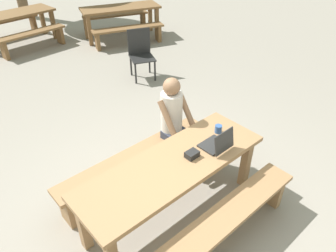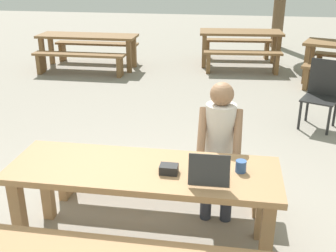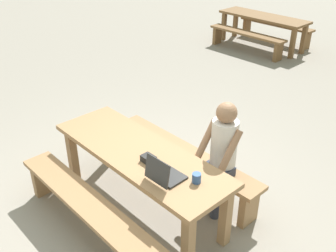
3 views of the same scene
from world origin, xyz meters
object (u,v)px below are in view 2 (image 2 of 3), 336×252
coffee_mug (241,166)px  plastic_chair (322,93)px  person_seated (219,141)px  laptop (209,174)px  picnic_table_rear (88,40)px  small_pouch (169,169)px  picnic_table_mid (241,37)px  picnic_table_front (143,180)px

coffee_mug → plastic_chair: bearing=68.8°
person_seated → coffee_mug: bearing=-71.7°
laptop → picnic_table_rear: laptop is taller
small_pouch → picnic_table_mid: 6.42m
picnic_table_front → picnic_table_rear: (-2.41, 5.59, -0.01)m
coffee_mug → picnic_table_mid: size_ratio=0.05×
picnic_table_rear → person_seated: bearing=-59.6°
picnic_table_front → laptop: laptop is taller
coffee_mug → picnic_table_rear: coffee_mug is taller
small_pouch → picnic_table_rear: bearing=114.9°
picnic_table_front → picnic_table_mid: size_ratio=1.15×
laptop → coffee_mug: size_ratio=3.21×
coffee_mug → picnic_table_rear: (-3.14, 5.54, -0.16)m
plastic_chair → picnic_table_front: bearing=-99.2°
plastic_chair → coffee_mug: bearing=-88.2°
laptop → picnic_table_rear: size_ratio=0.14×
person_seated → picnic_table_mid: bearing=88.0°
person_seated → plastic_chair: person_seated is taller
plastic_chair → picnic_table_rear: plastic_chair is taller
picnic_table_rear → plastic_chair: bearing=-32.2°
coffee_mug → picnic_table_mid: coffee_mug is taller
laptop → plastic_chair: laptop is taller
picnic_table_front → plastic_chair: bearing=57.8°
picnic_table_rear → picnic_table_front: bearing=-67.0°
coffee_mug → small_pouch: bearing=-168.7°
laptop → plastic_chair: 3.37m
picnic_table_mid → person_seated: bearing=-96.6°
coffee_mug → plastic_chair: 3.11m
plastic_chair → picnic_table_rear: 5.02m
small_pouch → plastic_chair: size_ratio=0.15×
picnic_table_rear → coffee_mug: bearing=-60.7°
small_pouch → picnic_table_mid: size_ratio=0.07×
person_seated → plastic_chair: size_ratio=1.34×
picnic_table_front → small_pouch: bearing=-14.7°
coffee_mug → person_seated: person_seated is taller
laptop → picnic_table_rear: bearing=-64.1°
laptop → small_pouch: laptop is taller
coffee_mug → plastic_chair: size_ratio=0.10×
plastic_chair → picnic_table_mid: (-1.10, 3.40, 0.14)m
laptop → plastic_chair: bearing=-114.8°
coffee_mug → picnic_table_front: bearing=-176.1°
small_pouch → coffee_mug: bearing=11.3°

